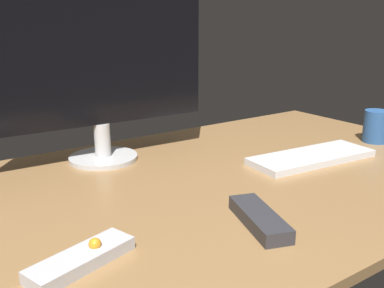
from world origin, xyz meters
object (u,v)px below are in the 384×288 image
at_px(tv_remote, 259,218).
at_px(media_remote, 82,259).
at_px(monitor, 97,57).
at_px(coffee_mug, 376,126).
at_px(keyboard, 312,157).

bearing_deg(tv_remote, media_remote, 98.91).
distance_m(monitor, media_remote, 0.56).
xyz_separation_m(tv_remote, coffee_mug, (0.65, 0.20, 0.03)).
xyz_separation_m(media_remote, coffee_mug, (0.96, 0.15, 0.04)).
bearing_deg(keyboard, media_remote, -163.22).
height_order(tv_remote, coffee_mug, coffee_mug).
bearing_deg(keyboard, tv_remote, -147.02).
bearing_deg(media_remote, keyboard, -5.11).
xyz_separation_m(monitor, coffee_mug, (0.73, -0.30, -0.21)).
relative_size(monitor, coffee_mug, 6.10).
bearing_deg(tv_remote, monitor, 27.35).
xyz_separation_m(keyboard, coffee_mug, (0.29, 0.01, 0.04)).
bearing_deg(coffee_mug, keyboard, -177.94).
bearing_deg(media_remote, monitor, 45.83).
distance_m(media_remote, coffee_mug, 0.97).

